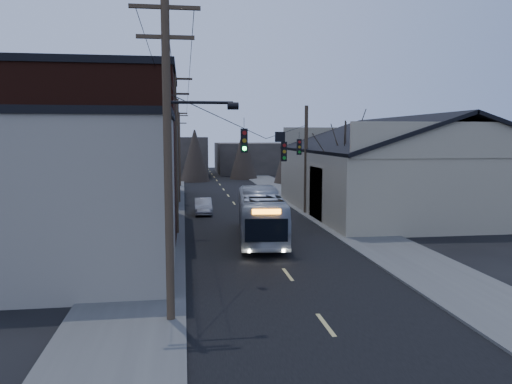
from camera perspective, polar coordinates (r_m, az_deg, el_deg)
ground at (r=15.21m, az=10.16°, el=-17.48°), size 160.00×160.00×0.00m
road_surface at (r=43.84m, az=-2.28°, el=-1.64°), size 9.00×110.00×0.02m
sidewalk_left at (r=43.65m, az=-10.80°, el=-1.72°), size 4.00×110.00×0.12m
sidewalk_right at (r=44.97m, az=5.99°, el=-1.40°), size 4.00×110.00×0.12m
building_clapboard at (r=22.78m, az=-19.59°, el=-0.61°), size 8.00×8.00×7.00m
building_brick at (r=33.65m, az=-17.70°, el=4.16°), size 10.00×12.00×10.00m
building_left_far at (r=49.50m, az=-14.06°, el=3.15°), size 9.00×14.00×7.00m
warehouse at (r=42.13m, az=16.33°, el=1.46°), size 16.16×20.60×7.73m
building_far_left at (r=78.25m, az=-9.36°, el=4.01°), size 10.00×12.00×6.00m
building_far_right at (r=84.05m, az=-0.38°, el=3.91°), size 12.00×14.00×5.00m
bare_tree at (r=35.04m, az=10.07°, el=2.15°), size 0.40×0.40×7.20m
utility_lines at (r=37.36m, az=-6.14°, el=4.55°), size 11.24×45.28×10.50m
bus at (r=29.78m, az=0.53°, el=-2.62°), size 3.49×10.73×2.94m
parked_car at (r=39.67m, az=-6.06°, el=-1.63°), size 1.33×3.77×1.24m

